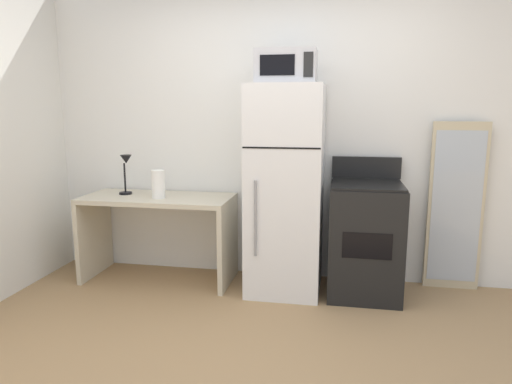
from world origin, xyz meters
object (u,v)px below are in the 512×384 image
object	(u,v)px
desk_lamp	(126,168)
leaning_mirror	(456,207)
paper_towel_roll	(158,184)
microwave	(287,67)
desk	(159,220)
oven_range	(365,238)
refrigerator	(285,190)

from	to	relation	value
desk_lamp	leaning_mirror	xyz separation A→B (m)	(2.80, 0.22, -0.29)
paper_towel_roll	microwave	bearing A→B (deg)	1.59
desk_lamp	leaning_mirror	bearing A→B (deg)	4.44
desk	leaning_mirror	xyz separation A→B (m)	(2.50, 0.25, 0.17)
paper_towel_roll	desk_lamp	bearing A→B (deg)	162.92
desk	oven_range	xyz separation A→B (m)	(1.77, -0.01, -0.07)
desk	paper_towel_roll	bearing A→B (deg)	-60.06
paper_towel_roll	oven_range	bearing A→B (deg)	2.22
desk	refrigerator	world-z (taller)	refrigerator
desk	microwave	world-z (taller)	microwave
paper_towel_roll	refrigerator	size ratio (longest dim) A/B	0.14
desk	leaning_mirror	bearing A→B (deg)	5.67
desk	leaning_mirror	distance (m)	2.52
leaning_mirror	microwave	bearing A→B (deg)	-168.06
paper_towel_roll	leaning_mirror	size ratio (longest dim) A/B	0.17
desk	oven_range	size ratio (longest dim) A/B	1.18
desk_lamp	microwave	size ratio (longest dim) A/B	0.77
leaning_mirror	oven_range	bearing A→B (deg)	-160.80
refrigerator	microwave	distance (m)	0.97
desk_lamp	leaning_mirror	world-z (taller)	leaning_mirror
oven_range	leaning_mirror	xyz separation A→B (m)	(0.73, 0.26, 0.23)
paper_towel_roll	refrigerator	xyz separation A→B (m)	(1.08, 0.05, -0.03)
desk	paper_towel_roll	size ratio (longest dim) A/B	5.39
microwave	oven_range	distance (m)	1.50
desk	paper_towel_roll	xyz separation A→B (m)	(0.04, -0.07, 0.34)
refrigerator	leaning_mirror	size ratio (longest dim) A/B	1.21
refrigerator	oven_range	xyz separation A→B (m)	(0.65, 0.02, -0.38)
leaning_mirror	desk	bearing A→B (deg)	-174.33
oven_range	leaning_mirror	world-z (taller)	leaning_mirror
desk	oven_range	distance (m)	1.77
microwave	paper_towel_roll	bearing A→B (deg)	-178.41
microwave	leaning_mirror	world-z (taller)	microwave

